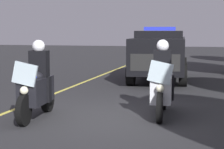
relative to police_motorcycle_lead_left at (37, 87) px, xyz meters
The scene contains 5 objects.
ground_plane 1.65m from the police_motorcycle_lead_left, 104.83° to the left, with size 80.00×80.00×0.00m, color #28282B.
lane_stripe_center 1.24m from the police_motorcycle_lead_left, 111.82° to the right, with size 48.00×0.12×0.01m, color #E0D14C.
police_motorcycle_lead_left is the anchor object (origin of this frame).
police_motorcycle_lead_right 2.79m from the police_motorcycle_lead_left, 110.03° to the left, with size 2.14×0.62×1.72m.
police_suv 7.67m from the police_motorcycle_lead_left, 167.28° to the left, with size 5.03×2.38×2.05m.
Camera 1 is at (8.69, 2.35, 1.94)m, focal length 66.52 mm.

